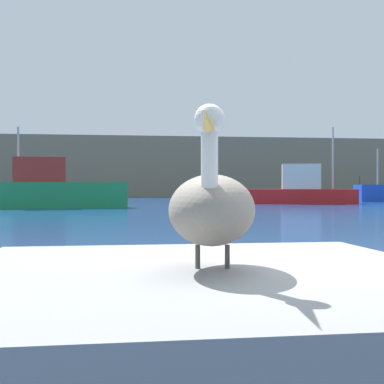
{
  "coord_description": "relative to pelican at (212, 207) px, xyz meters",
  "views": [
    {
      "loc": [
        -1.69,
        -4.11,
        1.19
      ],
      "look_at": [
        1.09,
        14.2,
        1.01
      ],
      "focal_mm": 55.0,
      "sensor_mm": 36.0,
      "label": 1
    }
  ],
  "objects": [
    {
      "name": "pelican",
      "position": [
        0.0,
        0.0,
        0.0
      ],
      "size": [
        0.71,
        1.35,
        0.92
      ],
      "rotation": [
        0.0,
        0.0,
        -1.8
      ],
      "color": "gray",
      "rests_on": "pier_dock"
    },
    {
      "name": "fishing_boat_green",
      "position": [
        -3.2,
        29.63,
        -0.06
      ],
      "size": [
        7.38,
        2.37,
        4.42
      ],
      "rotation": [
        0.0,
        0.0,
        3.19
      ],
      "color": "#1E8C4C",
      "rests_on": "ground"
    },
    {
      "name": "fishing_boat_red",
      "position": [
        12.85,
        35.85,
        -0.11
      ],
      "size": [
        8.3,
        4.56,
        5.29
      ],
      "rotation": [
        0.0,
        0.0,
        -0.28
      ],
      "color": "red",
      "rests_on": "ground"
    },
    {
      "name": "pier_dock",
      "position": [
        0.0,
        0.02,
        -0.72
      ],
      "size": [
        2.87,
        3.07,
        0.7
      ],
      "primitive_type": "cube",
      "color": "gray",
      "rests_on": "ground"
    },
    {
      "name": "hillside_backdrop",
      "position": [
        1.06,
        70.63,
        2.44
      ],
      "size": [
        140.0,
        13.47,
        7.02
      ],
      "primitive_type": "cube",
      "color": "#7F755B",
      "rests_on": "ground"
    },
    {
      "name": "ground_plane",
      "position": [
        1.06,
        0.75,
        -1.07
      ],
      "size": [
        260.0,
        260.0,
        0.0
      ],
      "primitive_type": "plane",
      "color": "navy"
    }
  ]
}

